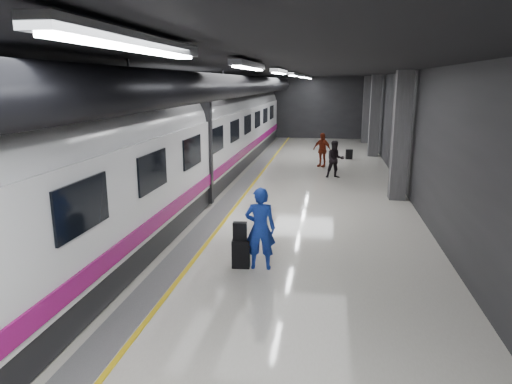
{
  "coord_description": "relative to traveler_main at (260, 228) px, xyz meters",
  "views": [
    {
      "loc": [
        2.11,
        -14.54,
        4.09
      ],
      "look_at": [
        0.18,
        -2.64,
        1.19
      ],
      "focal_mm": 32.0,
      "sensor_mm": 36.0,
      "label": 1
    }
  ],
  "objects": [
    {
      "name": "suitcase_main",
      "position": [
        -0.44,
        -0.02,
        -0.61
      ],
      "size": [
        0.42,
        0.28,
        0.65
      ],
      "primitive_type": "cube",
      "rotation": [
        0.0,
        0.0,
        0.08
      ],
      "color": "black",
      "rests_on": "ground"
    },
    {
      "name": "shoulder_bag",
      "position": [
        -0.46,
        -0.02,
        -0.08
      ],
      "size": [
        0.32,
        0.19,
        0.41
      ],
      "primitive_type": "cube",
      "rotation": [
        0.0,
        0.0,
        0.08
      ],
      "color": "black",
      "rests_on": "suitcase_main"
    },
    {
      "name": "suitcase_far",
      "position": [
        2.52,
        15.67,
        -0.67
      ],
      "size": [
        0.38,
        0.27,
        0.53
      ],
      "primitive_type": "cube",
      "rotation": [
        0.0,
        0.0,
        0.12
      ],
      "color": "black",
      "rests_on": "ground"
    },
    {
      "name": "traveler_far_b",
      "position": [
        1.09,
        13.1,
        -0.1
      ],
      "size": [
        1.06,
        0.85,
        1.68
      ],
      "primitive_type": "imported",
      "rotation": [
        0.0,
        0.0,
        -0.53
      ],
      "color": "maroon",
      "rests_on": "ground"
    },
    {
      "name": "traveler_far_a",
      "position": [
        1.71,
        10.43,
        -0.12
      ],
      "size": [
        0.9,
        0.76,
        1.63
      ],
      "primitive_type": "imported",
      "rotation": [
        0.0,
        0.0,
        0.2
      ],
      "color": "black",
      "rests_on": "ground"
    },
    {
      "name": "ground",
      "position": [
        -0.66,
        5.02,
        -0.94
      ],
      "size": [
        40.0,
        40.0,
        0.0
      ],
      "primitive_type": "plane",
      "color": "beige",
      "rests_on": "ground"
    },
    {
      "name": "train",
      "position": [
        -3.91,
        5.02,
        1.13
      ],
      "size": [
        3.05,
        38.0,
        4.05
      ],
      "color": "black",
      "rests_on": "ground"
    },
    {
      "name": "traveler_main",
      "position": [
        0.0,
        0.0,
        0.0
      ],
      "size": [
        0.72,
        0.5,
        1.88
      ],
      "primitive_type": "imported",
      "rotation": [
        0.0,
        0.0,
        3.22
      ],
      "color": "#192DC0",
      "rests_on": "ground"
    },
    {
      "name": "platform_hall",
      "position": [
        -0.95,
        5.97,
        2.6
      ],
      "size": [
        10.02,
        40.02,
        4.51
      ],
      "color": "black",
      "rests_on": "ground"
    }
  ]
}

